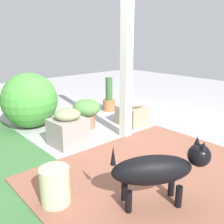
# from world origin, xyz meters

# --- Properties ---
(ground_plane) EXTENTS (12.00, 12.00, 0.00)m
(ground_plane) POSITION_xyz_m (0.00, 0.00, 0.00)
(ground_plane) COLOR #A6A3A7
(brick_path) EXTENTS (1.80, 2.40, 0.02)m
(brick_path) POSITION_xyz_m (-0.73, 0.42, 0.01)
(brick_path) COLOR #8D5542
(brick_path) RESTS_ON ground
(porch_pillar) EXTENTS (0.12, 0.12, 2.41)m
(porch_pillar) POSITION_xyz_m (0.21, -0.13, 1.21)
(porch_pillar) COLOR white
(porch_pillar) RESTS_ON ground
(stone_planter_nearest) EXTENTS (0.44, 0.39, 0.43)m
(stone_planter_nearest) POSITION_xyz_m (0.52, -0.58, 0.20)
(stone_planter_nearest) COLOR gray
(stone_planter_nearest) RESTS_ON ground
(stone_planter_mid) EXTENTS (0.42, 0.46, 0.49)m
(stone_planter_mid) POSITION_xyz_m (0.51, 0.65, 0.23)
(stone_planter_mid) COLOR gray
(stone_planter_mid) RESTS_ON ground
(round_shrub) EXTENTS (0.87, 0.87, 0.87)m
(round_shrub) POSITION_xyz_m (1.50, 0.72, 0.43)
(round_shrub) COLOR #448E38
(round_shrub) RESTS_ON ground
(terracotta_pot_broad) EXTENTS (0.43, 0.43, 0.46)m
(terracotta_pot_broad) POSITION_xyz_m (0.87, 0.08, 0.28)
(terracotta_pot_broad) COLOR #AA5F42
(terracotta_pot_broad) RESTS_ON ground
(terracotta_pot_tall) EXTENTS (0.24, 0.24, 0.65)m
(terracotta_pot_tall) POSITION_xyz_m (1.39, -0.83, 0.23)
(terracotta_pot_tall) COLOR #A96238
(terracotta_pot_tall) RESTS_ON ground
(dog) EXTENTS (0.59, 0.78, 0.58)m
(dog) POSITION_xyz_m (-1.09, 0.76, 0.34)
(dog) COLOR black
(dog) RESTS_ON ground
(ceramic_urn) EXTENTS (0.25, 0.25, 0.34)m
(ceramic_urn) POSITION_xyz_m (-0.51, 1.42, 0.17)
(ceramic_urn) COLOR #C4C093
(ceramic_urn) RESTS_ON ground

